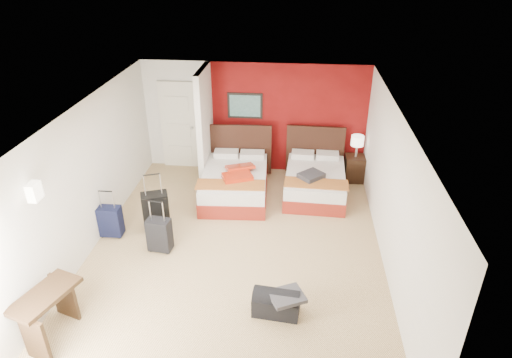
# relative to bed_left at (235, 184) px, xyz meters

# --- Properties ---
(ground) EXTENTS (6.50, 6.50, 0.00)m
(ground) POSITION_rel_bed_left_xyz_m (0.27, -1.88, -0.28)
(ground) COLOR #D2B581
(ground) RESTS_ON ground
(room_walls) EXTENTS (5.02, 6.52, 2.50)m
(room_walls) POSITION_rel_bed_left_xyz_m (-1.13, -0.46, 0.97)
(room_walls) COLOR silver
(room_walls) RESTS_ON ground
(red_accent_panel) EXTENTS (3.50, 0.04, 2.50)m
(red_accent_panel) POSITION_rel_bed_left_xyz_m (1.02, 1.35, 0.97)
(red_accent_panel) COLOR maroon
(red_accent_panel) RESTS_ON ground
(partition_wall) EXTENTS (0.12, 1.20, 2.50)m
(partition_wall) POSITION_rel_bed_left_xyz_m (-0.73, 0.73, 0.97)
(partition_wall) COLOR silver
(partition_wall) RESTS_ON ground
(entry_door) EXTENTS (0.82, 0.06, 2.05)m
(entry_door) POSITION_rel_bed_left_xyz_m (-1.48, 1.32, 0.74)
(entry_door) COLOR silver
(entry_door) RESTS_ON ground
(bed_left) EXTENTS (1.42, 1.95, 0.57)m
(bed_left) POSITION_rel_bed_left_xyz_m (0.00, 0.00, 0.00)
(bed_left) COLOR white
(bed_left) RESTS_ON ground
(bed_right) EXTENTS (1.30, 1.80, 0.53)m
(bed_right) POSITION_rel_bed_left_xyz_m (1.67, 0.24, -0.02)
(bed_right) COLOR white
(bed_right) RESTS_ON ground
(red_suitcase_open) EXTENTS (0.83, 0.95, 0.10)m
(red_suitcase_open) POSITION_rel_bed_left_xyz_m (0.10, -0.10, 0.33)
(red_suitcase_open) COLOR red
(red_suitcase_open) RESTS_ON bed_left
(jacket_bundle) EXTENTS (0.59, 0.59, 0.11)m
(jacket_bundle) POSITION_rel_bed_left_xyz_m (1.57, -0.06, 0.30)
(jacket_bundle) COLOR #333337
(jacket_bundle) RESTS_ON bed_right
(nightstand) EXTENTS (0.43, 0.43, 0.58)m
(nightstand) POSITION_rel_bed_left_xyz_m (2.55, 0.96, 0.01)
(nightstand) COLOR black
(nightstand) RESTS_ON ground
(table_lamp) EXTENTS (0.36, 0.36, 0.49)m
(table_lamp) POSITION_rel_bed_left_xyz_m (2.55, 0.96, 0.54)
(table_lamp) COLOR white
(table_lamp) RESTS_ON nightstand
(suitcase_black) EXTENTS (0.55, 0.44, 0.71)m
(suitcase_black) POSITION_rel_bed_left_xyz_m (-1.27, -1.35, 0.07)
(suitcase_black) COLOR black
(suitcase_black) RESTS_ON ground
(suitcase_charcoal) EXTENTS (0.42, 0.29, 0.59)m
(suitcase_charcoal) POSITION_rel_bed_left_xyz_m (-1.03, -1.99, 0.01)
(suitcase_charcoal) COLOR black
(suitcase_charcoal) RESTS_ON ground
(suitcase_navy) EXTENTS (0.41, 0.25, 0.56)m
(suitcase_navy) POSITION_rel_bed_left_xyz_m (-2.03, -1.64, -0.00)
(suitcase_navy) COLOR #111533
(suitcase_navy) RESTS_ON ground
(duffel_bag) EXTENTS (0.70, 0.42, 0.34)m
(duffel_bag) POSITION_rel_bed_left_xyz_m (1.05, -3.28, -0.11)
(duffel_bag) COLOR black
(duffel_bag) RESTS_ON ground
(jacket_draped) EXTENTS (0.58, 0.55, 0.06)m
(jacket_draped) POSITION_rel_bed_left_xyz_m (1.20, -3.33, 0.08)
(jacket_draped) COLOR #3B3B40
(jacket_draped) RESTS_ON duffel_bag
(desk) EXTENTS (0.72, 1.00, 0.76)m
(desk) POSITION_rel_bed_left_xyz_m (-1.90, -4.00, 0.10)
(desk) COLOR black
(desk) RESTS_ON ground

